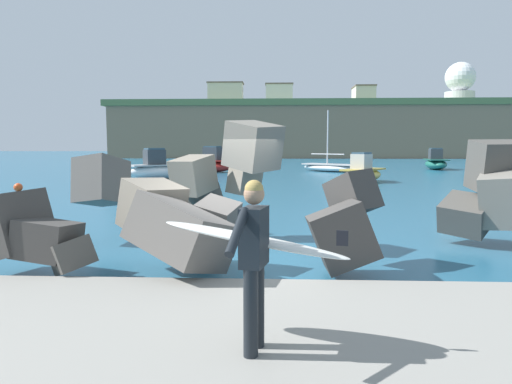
# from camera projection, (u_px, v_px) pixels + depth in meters

# --- Properties ---
(ground_plane) EXTENTS (400.00, 400.00, 0.00)m
(ground_plane) POSITION_uv_depth(u_px,v_px,m) (245.00, 264.00, 9.07)
(ground_plane) COLOR #235B7A
(walkway_path) EXTENTS (48.00, 4.40, 0.24)m
(walkway_path) POSITION_uv_depth(u_px,v_px,m) (220.00, 346.00, 5.08)
(walkway_path) COLOR gray
(walkway_path) RESTS_ON ground
(breakwater_jetty) EXTENTS (31.71, 7.76, 3.23)m
(breakwater_jetty) POSITION_uv_depth(u_px,v_px,m) (259.00, 191.00, 10.55)
(breakwater_jetty) COLOR #605B56
(breakwater_jetty) RESTS_ON ground
(surfer_with_board) EXTENTS (2.12, 1.38, 1.78)m
(surfer_with_board) POSITION_uv_depth(u_px,v_px,m) (254.00, 250.00, 4.70)
(surfer_with_board) COLOR black
(surfer_with_board) RESTS_ON walkway_path
(boat_near_left) EXTENTS (5.15, 3.52, 2.36)m
(boat_near_left) POSITION_uv_depth(u_px,v_px,m) (210.00, 164.00, 40.91)
(boat_near_left) COLOR maroon
(boat_near_left) RESTS_ON ground
(boat_near_centre) EXTENTS (5.81, 5.42, 5.63)m
(boat_near_centre) POSITION_uv_depth(u_px,v_px,m) (331.00, 167.00, 41.80)
(boat_near_centre) COLOR white
(boat_near_centre) RESTS_ON ground
(boat_near_right) EXTENTS (4.52, 4.00, 2.22)m
(boat_near_right) POSITION_uv_depth(u_px,v_px,m) (159.00, 169.00, 32.07)
(boat_near_right) COLOR white
(boat_near_right) RESTS_ON ground
(boat_mid_centre) EXTENTS (3.73, 4.26, 1.96)m
(boat_mid_centre) POSITION_uv_depth(u_px,v_px,m) (363.00, 173.00, 29.54)
(boat_mid_centre) COLOR #EAC64C
(boat_mid_centre) RESTS_ON ground
(boat_mid_right) EXTENTS (2.64, 5.17, 2.16)m
(boat_mid_right) POSITION_uv_depth(u_px,v_px,m) (436.00, 162.00, 45.86)
(boat_mid_right) COLOR #1E6656
(boat_mid_right) RESTS_ON ground
(mooring_buoy_middle) EXTENTS (0.44, 0.44, 0.44)m
(mooring_buoy_middle) POSITION_uv_depth(u_px,v_px,m) (18.00, 187.00, 23.51)
(mooring_buoy_middle) COLOR #E54C1E
(mooring_buoy_middle) RESTS_ON ground
(mooring_buoy_outer) EXTENTS (0.44, 0.44, 0.44)m
(mooring_buoy_outer) POSITION_uv_depth(u_px,v_px,m) (450.00, 201.00, 17.75)
(mooring_buoy_outer) COLOR #E54C1E
(mooring_buoy_outer) RESTS_ON ground
(headland_bluff) EXTENTS (89.33, 34.45, 11.21)m
(headland_bluff) POSITION_uv_depth(u_px,v_px,m) (326.00, 131.00, 101.81)
(headland_bluff) COLOR #847056
(headland_bluff) RESTS_ON ground
(radar_dome) EXTENTS (6.46, 6.46, 9.55)m
(radar_dome) POSITION_uv_depth(u_px,v_px,m) (460.00, 84.00, 100.29)
(radar_dome) COLOR silver
(radar_dome) RESTS_ON headland_bluff
(station_building_west) EXTENTS (6.31, 4.79, 5.25)m
(station_building_west) POSITION_uv_depth(u_px,v_px,m) (279.00, 96.00, 103.82)
(station_building_west) COLOR silver
(station_building_west) RESTS_ON headland_bluff
(station_building_central) EXTENTS (4.75, 6.62, 4.90)m
(station_building_central) POSITION_uv_depth(u_px,v_px,m) (363.00, 97.00, 104.89)
(station_building_central) COLOR beige
(station_building_central) RESTS_ON headland_bluff
(station_building_east) EXTENTS (8.18, 4.31, 5.54)m
(station_building_east) POSITION_uv_depth(u_px,v_px,m) (226.00, 95.00, 103.65)
(station_building_east) COLOR beige
(station_building_east) RESTS_ON headland_bluff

